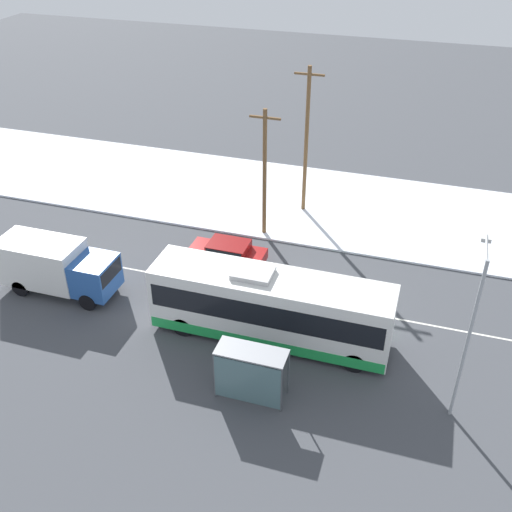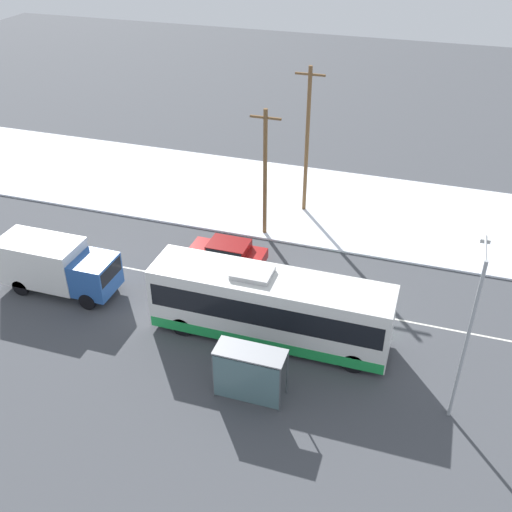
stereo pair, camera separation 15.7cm
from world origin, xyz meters
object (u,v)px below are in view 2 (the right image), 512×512
Objects in this scene: pedestrian_at_stop at (270,364)px; bus_shelter at (248,369)px; streetlamp at (471,318)px; utility_pole_snowlot at (307,140)px; utility_pole_roadside at (265,172)px; sedan_car at (228,252)px; box_truck at (56,264)px; city_bus at (270,307)px.

bus_shelter is (-0.57, -1.21, 0.65)m from pedestrian_at_stop.
pedestrian_at_stop is 0.22× the size of streetlamp.
streetlamp is 17.82m from utility_pole_snowlot.
utility_pole_snowlot is (-2.42, 15.73, 3.86)m from pedestrian_at_stop.
pedestrian_at_stop is at bearing -172.96° from streetlamp.
pedestrian_at_stop is 0.18× the size of utility_pole_snowlot.
utility_pole_roadside is at bearing -112.99° from utility_pole_snowlot.
utility_pole_snowlot is at bearing 96.25° from bus_shelter.
utility_pole_roadside reaches higher than bus_shelter.
sedan_car is 2.56× the size of pedestrian_at_stop.
pedestrian_at_stop is at bearing 120.89° from sedan_car.
box_truck is 9.22m from sedan_car.
box_truck is 12.63m from utility_pole_roadside.
pedestrian_at_stop is (12.59, -3.18, -0.54)m from box_truck.
utility_pole_roadside is at bearing -105.29° from sedan_car.
utility_pole_roadside reaches higher than sedan_car.
streetlamp is at bearing -6.41° from box_truck.
pedestrian_at_stop is 0.21× the size of utility_pole_roadside.
sedan_car is at bearing 34.23° from box_truck.
sedan_car is at bearing 120.89° from pedestrian_at_stop.
city_bus reaches higher than box_truck.
sedan_car is (-4.09, 5.42, -1.03)m from city_bus.
bus_shelter is at bearing -115.12° from pedestrian_at_stop.
city_bus is 1.49× the size of streetlamp.
bus_shelter is 0.39× the size of streetlamp.
city_bus is at bearing 127.02° from sedan_car.
box_truck is at bearing 178.74° from city_bus.
box_truck is 0.66× the size of utility_pole_snowlot.
utility_pole_roadside is at bearing 45.89° from box_truck.
box_truck is 1.45× the size of sedan_car.
utility_pole_snowlot is (-1.85, 16.94, 3.21)m from bus_shelter.
bus_shelter is 17.34m from utility_pole_snowlot.
box_truck is (-11.68, 0.26, -0.19)m from city_bus.
pedestrian_at_stop is 16.37m from utility_pole_snowlot.
utility_pole_snowlot is (1.56, 3.67, 0.76)m from utility_pole_roadside.
city_bus is at bearing 94.64° from bus_shelter.
streetlamp is at bearing 7.04° from pedestrian_at_stop.
utility_pole_snowlot reaches higher than city_bus.
city_bus reaches higher than bus_shelter.
streetlamp is at bearing 14.85° from bus_shelter.
pedestrian_at_stop is at bearing -81.24° from utility_pole_snowlot.
utility_pole_roadside is (-3.98, 12.06, 3.10)m from pedestrian_at_stop.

